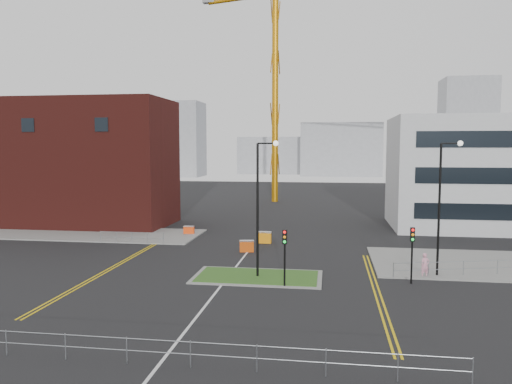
% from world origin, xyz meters
% --- Properties ---
extents(ground, '(200.00, 200.00, 0.00)m').
position_xyz_m(ground, '(0.00, 0.00, 0.00)').
color(ground, black).
rests_on(ground, ground).
extents(pavement_left, '(28.00, 8.00, 0.12)m').
position_xyz_m(pavement_left, '(-20.00, 22.00, 0.06)').
color(pavement_left, slate).
rests_on(pavement_left, ground).
extents(island_kerb, '(8.60, 4.60, 0.08)m').
position_xyz_m(island_kerb, '(2.00, 8.00, 0.04)').
color(island_kerb, slate).
rests_on(island_kerb, ground).
extents(grass_island, '(8.00, 4.00, 0.12)m').
position_xyz_m(grass_island, '(2.00, 8.00, 0.06)').
color(grass_island, '#28501A').
rests_on(grass_island, ground).
extents(brick_building, '(24.20, 10.07, 14.24)m').
position_xyz_m(brick_building, '(-22.97, 28.00, 6.85)').
color(brick_building, '#4F1813').
rests_on(brick_building, ground).
extents(office_block, '(25.00, 12.20, 12.00)m').
position_xyz_m(office_block, '(26.01, 31.97, 6.00)').
color(office_block, silver).
rests_on(office_block, ground).
extents(tower_crane, '(51.00, 16.37, 37.74)m').
position_xyz_m(tower_crane, '(3.58, 53.31, 26.07)').
color(tower_crane, '#BB760B').
rests_on(tower_crane, ground).
extents(streetlamp_island, '(1.46, 0.36, 9.18)m').
position_xyz_m(streetlamp_island, '(2.22, 8.00, 5.41)').
color(streetlamp_island, black).
rests_on(streetlamp_island, ground).
extents(streetlamp_right_near, '(1.46, 0.36, 9.18)m').
position_xyz_m(streetlamp_right_near, '(14.22, 10.00, 5.41)').
color(streetlamp_right_near, black).
rests_on(streetlamp_right_near, ground).
extents(traffic_light_island, '(0.28, 0.33, 3.65)m').
position_xyz_m(traffic_light_island, '(4.00, 5.98, 2.57)').
color(traffic_light_island, black).
rests_on(traffic_light_island, ground).
extents(traffic_light_right, '(0.28, 0.33, 3.65)m').
position_xyz_m(traffic_light_right, '(12.00, 7.98, 2.57)').
color(traffic_light_right, black).
rests_on(traffic_light_right, ground).
extents(railing_front, '(24.05, 0.05, 1.10)m').
position_xyz_m(railing_front, '(0.00, -6.00, 0.78)').
color(railing_front, gray).
rests_on(railing_front, ground).
extents(railing_left, '(6.05, 0.05, 1.10)m').
position_xyz_m(railing_left, '(-11.00, 18.00, 0.74)').
color(railing_left, gray).
rests_on(railing_left, ground).
extents(centre_line, '(0.15, 30.00, 0.01)m').
position_xyz_m(centre_line, '(0.00, 2.00, 0.01)').
color(centre_line, silver).
rests_on(centre_line, ground).
extents(yellow_left_a, '(0.12, 24.00, 0.01)m').
position_xyz_m(yellow_left_a, '(-9.00, 10.00, 0.01)').
color(yellow_left_a, gold).
rests_on(yellow_left_a, ground).
extents(yellow_left_b, '(0.12, 24.00, 0.01)m').
position_xyz_m(yellow_left_b, '(-8.70, 10.00, 0.01)').
color(yellow_left_b, gold).
rests_on(yellow_left_b, ground).
extents(yellow_right_a, '(0.12, 20.00, 0.01)m').
position_xyz_m(yellow_right_a, '(9.50, 6.00, 0.01)').
color(yellow_right_a, gold).
rests_on(yellow_right_a, ground).
extents(yellow_right_b, '(0.12, 20.00, 0.01)m').
position_xyz_m(yellow_right_b, '(9.80, 6.00, 0.01)').
color(yellow_right_b, gold).
rests_on(yellow_right_b, ground).
extents(skyline_a, '(18.00, 12.00, 22.00)m').
position_xyz_m(skyline_a, '(-40.00, 120.00, 11.00)').
color(skyline_a, gray).
rests_on(skyline_a, ground).
extents(skyline_b, '(24.00, 12.00, 16.00)m').
position_xyz_m(skyline_b, '(10.00, 130.00, 8.00)').
color(skyline_b, gray).
rests_on(skyline_b, ground).
extents(skyline_c, '(14.00, 12.00, 28.00)m').
position_xyz_m(skyline_c, '(45.00, 125.00, 14.00)').
color(skyline_c, gray).
rests_on(skyline_c, ground).
extents(skyline_d, '(30.00, 12.00, 12.00)m').
position_xyz_m(skyline_d, '(-8.00, 140.00, 6.00)').
color(skyline_d, gray).
rests_on(skyline_d, ground).
extents(pedestrian, '(0.70, 0.57, 1.67)m').
position_xyz_m(pedestrian, '(13.14, 9.62, 0.83)').
color(pedestrian, pink).
rests_on(pedestrian, ground).
extents(barrier_left, '(1.07, 0.39, 0.89)m').
position_xyz_m(barrier_left, '(-7.15, 23.22, 0.48)').
color(barrier_left, '#F1410D').
rests_on(barrier_left, ground).
extents(barrier_mid, '(1.29, 0.49, 1.07)m').
position_xyz_m(barrier_mid, '(0.88, 20.04, 0.58)').
color(barrier_mid, orange).
rests_on(barrier_mid, ground).
extents(barrier_right, '(1.22, 0.57, 0.99)m').
position_xyz_m(barrier_right, '(-0.07, 16.00, 0.54)').
color(barrier_right, '#C4450A').
rests_on(barrier_right, ground).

